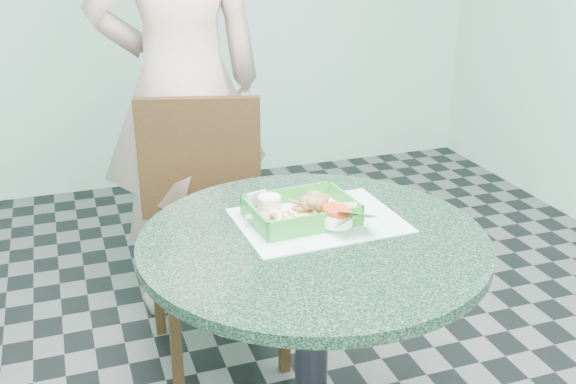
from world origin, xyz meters
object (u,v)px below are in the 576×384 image
object	(u,v)px
cafe_table	(312,300)
diner_person	(178,27)
dining_chair	(209,212)
crab_sandwich	(314,212)
food_basket	(301,221)
sauce_ramekin	(270,208)

from	to	relation	value
cafe_table	diner_person	xyz separation A→B (m)	(-0.12, 1.07, 0.57)
dining_chair	diner_person	world-z (taller)	diner_person
cafe_table	dining_chair	distance (m)	0.77
cafe_table	crab_sandwich	world-z (taller)	crab_sandwich
dining_chair	food_basket	world-z (taller)	dining_chair
sauce_ramekin	cafe_table	bearing A→B (deg)	-62.55
cafe_table	food_basket	xyz separation A→B (m)	(0.00, 0.10, 0.19)
cafe_table	crab_sandwich	bearing A→B (deg)	67.65
food_basket	crab_sandwich	distance (m)	0.05
diner_person	crab_sandwich	xyz separation A→B (m)	(0.15, -0.99, -0.35)
diner_person	food_basket	distance (m)	1.05
diner_person	sauce_ramekin	size ratio (longest dim) A/B	36.38
dining_chair	cafe_table	bearing A→B (deg)	-66.71
cafe_table	dining_chair	xyz separation A→B (m)	(-0.11, 0.76, -0.05)
food_basket	sauce_ramekin	xyz separation A→B (m)	(-0.07, 0.04, 0.03)
food_basket	sauce_ramekin	distance (m)	0.09
dining_chair	diner_person	distance (m)	0.69
cafe_table	dining_chair	size ratio (longest dim) A/B	0.96
food_basket	crab_sandwich	bearing A→B (deg)	-38.69
diner_person	cafe_table	bearing A→B (deg)	90.66
dining_chair	food_basket	bearing A→B (deg)	-65.30
food_basket	diner_person	bearing A→B (deg)	97.25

